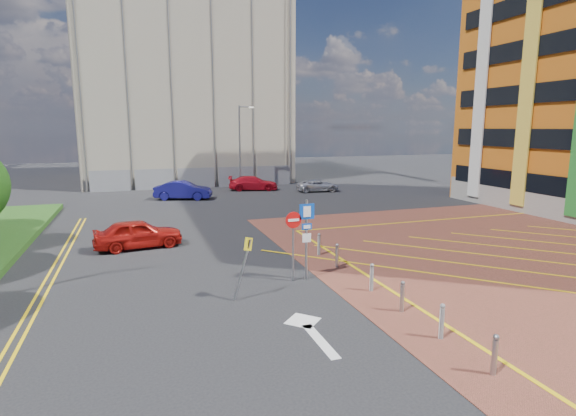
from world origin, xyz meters
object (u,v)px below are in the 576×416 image
warning_sign (245,260)px  car_red_left (138,234)px  car_silver_back (318,186)px  sign_cluster (302,232)px  car_blue_back (183,190)px  car_red_back (253,183)px  lamp_back (241,144)px

warning_sign → car_red_left: size_ratio=0.53×
car_silver_back → sign_cluster: bearing=161.6°
sign_cluster → car_blue_back: size_ratio=0.69×
car_red_back → car_blue_back: bearing=131.7°
warning_sign → car_silver_back: warning_sign is taller
sign_cluster → car_red_left: size_ratio=0.75×
warning_sign → car_blue_back: 23.42m
lamp_back → warning_sign: 29.16m
car_red_left → car_blue_back: car_blue_back is taller
lamp_back → car_blue_back: (-6.09, -4.89, -3.59)m
lamp_back → car_blue_back: lamp_back is taller
lamp_back → sign_cluster: bearing=-98.0°
warning_sign → car_red_back: size_ratio=0.48×
sign_cluster → car_blue_back: 22.27m
warning_sign → car_blue_back: size_ratio=0.48×
car_silver_back → car_red_left: bearing=139.7°
car_red_left → car_silver_back: size_ratio=1.07×
car_blue_back → lamp_back: bearing=-33.3°
lamp_back → sign_cluster: (-3.78, -27.02, -2.41)m
car_red_back → car_silver_back: bearing=-102.7°
car_red_back → warning_sign: bearing=179.6°
warning_sign → car_red_back: warning_sign is taller
sign_cluster → warning_sign: sign_cluster is taller
lamp_back → warning_sign: lamp_back is taller
warning_sign → car_red_left: bearing=112.2°
sign_cluster → lamp_back: bearing=82.0°
car_red_left → lamp_back: bearing=-33.6°
sign_cluster → car_red_left: (-6.03, 7.17, -1.23)m
sign_cluster → warning_sign: bearing=-153.6°
car_silver_back → warning_sign: bearing=157.8°
car_red_left → car_red_back: (10.68, 18.51, -0.05)m
lamp_back → car_red_back: size_ratio=1.71×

